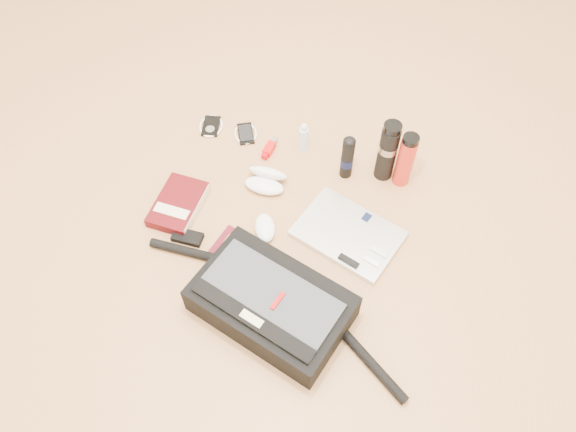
{
  "coord_description": "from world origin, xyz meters",
  "views": [
    {
      "loc": [
        0.24,
        -0.92,
        1.63
      ],
      "look_at": [
        -0.0,
        0.12,
        0.06
      ],
      "focal_mm": 35.0,
      "sensor_mm": 36.0,
      "label": 1
    }
  ],
  "objects": [
    {
      "name": "ground",
      "position": [
        0.0,
        0.0,
        0.0
      ],
      "size": [
        4.0,
        4.0,
        0.0
      ],
      "primitive_type": "plane",
      "color": "#B07949",
      "rests_on": "ground"
    },
    {
      "name": "messenger_bag",
      "position": [
        0.02,
        -0.21,
        0.06
      ],
      "size": [
        0.9,
        0.44,
        0.13
      ],
      "rotation": [
        0.0,
        0.0,
        -0.36
      ],
      "color": "black",
      "rests_on": "ground"
    },
    {
      "name": "laptop",
      "position": [
        0.21,
        0.12,
        0.01
      ],
      "size": [
        0.4,
        0.35,
        0.03
      ],
      "rotation": [
        0.0,
        0.0,
        -0.38
      ],
      "color": "silver",
      "rests_on": "ground"
    },
    {
      "name": "book",
      "position": [
        -0.39,
        0.1,
        0.02
      ],
      "size": [
        0.17,
        0.24,
        0.04
      ],
      "rotation": [
        0.0,
        0.0,
        -0.1
      ],
      "color": "#42070A",
      "rests_on": "ground"
    },
    {
      "name": "passport",
      "position": [
        -0.17,
        -0.01,
        0.0
      ],
      "size": [
        0.13,
        0.16,
        0.01
      ],
      "rotation": [
        0.0,
        0.0,
        -0.31
      ],
      "color": "#4B0A16",
      "rests_on": "ground"
    },
    {
      "name": "mouse",
      "position": [
        -0.07,
        0.08,
        0.02
      ],
      "size": [
        0.1,
        0.13,
        0.04
      ],
      "rotation": [
        0.0,
        0.0,
        0.36
      ],
      "color": "white",
      "rests_on": "ground"
    },
    {
      "name": "sunglasses_case",
      "position": [
        -0.12,
        0.27,
        0.03
      ],
      "size": [
        0.15,
        0.13,
        0.08
      ],
      "rotation": [
        0.0,
        0.0,
        -0.07
      ],
      "color": "white",
      "rests_on": "ground"
    },
    {
      "name": "ipod",
      "position": [
        -0.4,
        0.5,
        0.01
      ],
      "size": [
        0.1,
        0.11,
        0.01
      ],
      "rotation": [
        0.0,
        0.0,
        0.14
      ],
      "color": "black",
      "rests_on": "ground"
    },
    {
      "name": "phone",
      "position": [
        -0.26,
        0.49,
        0.01
      ],
      "size": [
        0.11,
        0.12,
        0.01
      ],
      "rotation": [
        0.0,
        0.0,
        0.4
      ],
      "color": "black",
      "rests_on": "ground"
    },
    {
      "name": "inhaler",
      "position": [
        -0.15,
        0.43,
        0.01
      ],
      "size": [
        0.04,
        0.11,
        0.03
      ],
      "rotation": [
        0.0,
        0.0,
        -0.18
      ],
      "color": "red",
      "rests_on": "ground"
    },
    {
      "name": "spray_bottle",
      "position": [
        -0.02,
        0.48,
        0.06
      ],
      "size": [
        0.04,
        0.04,
        0.13
      ],
      "rotation": [
        0.0,
        0.0,
        -0.25
      ],
      "color": "#B0D6F2",
      "rests_on": "ground"
    },
    {
      "name": "aerosol_can",
      "position": [
        0.15,
        0.39,
        0.1
      ],
      "size": [
        0.06,
        0.06,
        0.19
      ],
      "rotation": [
        0.0,
        0.0,
        0.36
      ],
      "color": "black",
      "rests_on": "ground"
    },
    {
      "name": "thermos_black",
      "position": [
        0.29,
        0.42,
        0.13
      ],
      "size": [
        0.09,
        0.09,
        0.26
      ],
      "rotation": [
        0.0,
        0.0,
        -0.32
      ],
      "color": "black",
      "rests_on": "ground"
    },
    {
      "name": "thermos_red",
      "position": [
        0.36,
        0.4,
        0.12
      ],
      "size": [
        0.06,
        0.06,
        0.23
      ],
      "rotation": [
        0.0,
        0.0,
        0.06
      ],
      "color": "red",
      "rests_on": "ground"
    }
  ]
}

